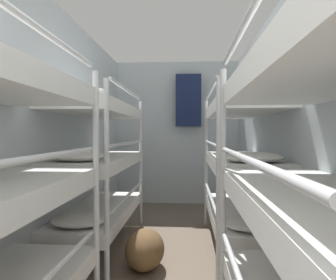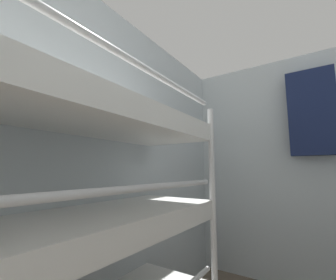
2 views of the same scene
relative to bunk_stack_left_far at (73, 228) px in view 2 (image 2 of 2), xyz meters
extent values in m
cube|color=silver|center=(0.76, 2.20, 0.31)|extent=(2.28, 0.06, 2.53)
cylinder|color=silver|center=(0.31, 0.94, -0.11)|extent=(0.04, 0.04, 1.70)
cube|color=white|center=(-0.01, 0.07, -0.01)|extent=(0.63, 1.77, 0.13)
cylinder|color=silver|center=(0.31, 0.07, 0.19)|extent=(0.03, 1.51, 0.03)
cube|color=white|center=(-0.01, 0.07, 0.56)|extent=(0.63, 1.77, 0.13)
cylinder|color=silver|center=(0.31, 0.07, 0.76)|extent=(0.03, 1.51, 0.03)
cube|color=#192347|center=(0.97, 2.05, 0.87)|extent=(0.44, 0.12, 0.90)
camera|label=1|loc=(0.97, -3.17, 0.30)|focal=32.00mm
camera|label=2|loc=(0.98, -0.67, 0.27)|focal=24.00mm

